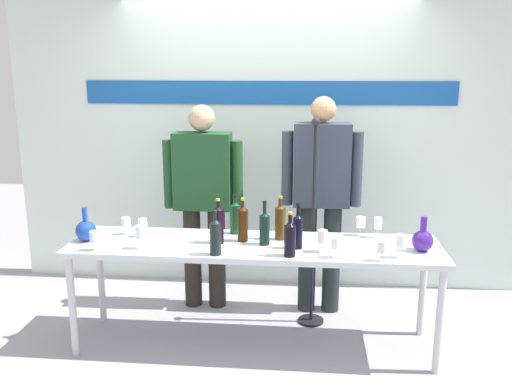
# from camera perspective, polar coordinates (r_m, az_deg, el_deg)

# --- Properties ---
(ground_plane) EXTENTS (10.00, 10.00, 0.00)m
(ground_plane) POSITION_cam_1_polar(r_m,az_deg,el_deg) (4.07, -0.21, -15.68)
(ground_plane) COLOR #9B97A5
(back_wall) EXTENTS (4.57, 0.11, 3.00)m
(back_wall) POSITION_cam_1_polar(r_m,az_deg,el_deg) (4.80, 1.21, 7.65)
(back_wall) COLOR silver
(back_wall) RESTS_ON ground
(display_table) EXTENTS (2.56, 0.63, 0.76)m
(display_table) POSITION_cam_1_polar(r_m,az_deg,el_deg) (3.78, -0.22, -6.31)
(display_table) COLOR silver
(display_table) RESTS_ON ground
(decanter_blue_left) EXTENTS (0.15, 0.15, 0.24)m
(decanter_blue_left) POSITION_cam_1_polar(r_m,az_deg,el_deg) (3.98, -17.47, -3.84)
(decanter_blue_left) COLOR #1A3C9D
(decanter_blue_left) RESTS_ON display_table
(decanter_blue_right) EXTENTS (0.14, 0.14, 0.24)m
(decanter_blue_right) POSITION_cam_1_polar(r_m,az_deg,el_deg) (3.76, 17.13, -4.83)
(decanter_blue_right) COLOR #441E89
(decanter_blue_right) RESTS_ON display_table
(presenter_left) EXTENTS (0.64, 0.22, 1.67)m
(presenter_left) POSITION_cam_1_polar(r_m,az_deg,el_deg) (4.36, -5.57, -0.16)
(presenter_left) COLOR black
(presenter_left) RESTS_ON ground
(presenter_right) EXTENTS (0.63, 0.22, 1.74)m
(presenter_right) POSITION_cam_1_polar(r_m,az_deg,el_deg) (4.28, 6.87, 0.07)
(presenter_right) COLOR #1D2726
(presenter_right) RESTS_ON ground
(wine_bottle_0) EXTENTS (0.07, 0.07, 0.31)m
(wine_bottle_0) POSITION_cam_1_polar(r_m,az_deg,el_deg) (3.78, -1.41, -3.26)
(wine_bottle_0) COLOR #361906
(wine_bottle_0) RESTS_ON display_table
(wine_bottle_1) EXTENTS (0.07, 0.07, 0.30)m
(wine_bottle_1) POSITION_cam_1_polar(r_m,az_deg,el_deg) (3.49, 3.59, -4.82)
(wine_bottle_1) COLOR black
(wine_bottle_1) RESTS_ON display_table
(wine_bottle_2) EXTENTS (0.07, 0.07, 0.31)m
(wine_bottle_2) POSITION_cam_1_polar(r_m,az_deg,el_deg) (3.82, 2.56, -3.04)
(wine_bottle_2) COLOR #472C0E
(wine_bottle_2) RESTS_ON display_table
(wine_bottle_3) EXTENTS (0.07, 0.07, 0.30)m
(wine_bottle_3) POSITION_cam_1_polar(r_m,az_deg,el_deg) (3.52, -4.30, -4.62)
(wine_bottle_3) COLOR black
(wine_bottle_3) RESTS_ON display_table
(wine_bottle_4) EXTENTS (0.07, 0.07, 0.31)m
(wine_bottle_4) POSITION_cam_1_polar(r_m,az_deg,el_deg) (3.71, 0.91, -3.71)
(wine_bottle_4) COLOR black
(wine_bottle_4) RESTS_ON display_table
(wine_bottle_5) EXTENTS (0.07, 0.07, 0.29)m
(wine_bottle_5) POSITION_cam_1_polar(r_m,az_deg,el_deg) (3.96, -2.23, -2.59)
(wine_bottle_5) COLOR #143B1D
(wine_bottle_5) RESTS_ON display_table
(wine_bottle_6) EXTENTS (0.07, 0.07, 0.32)m
(wine_bottle_6) POSITION_cam_1_polar(r_m,az_deg,el_deg) (3.64, 4.42, -4.01)
(wine_bottle_6) COLOR black
(wine_bottle_6) RESTS_ON display_table
(wine_bottle_7) EXTENTS (0.07, 0.07, 0.32)m
(wine_bottle_7) POSITION_cam_1_polar(r_m,az_deg,el_deg) (3.74, -3.98, -3.35)
(wine_bottle_7) COLOR black
(wine_bottle_7) RESTS_ON display_table
(wine_glass_left_0) EXTENTS (0.06, 0.06, 0.13)m
(wine_glass_left_0) POSITION_cam_1_polar(r_m,az_deg,el_deg) (3.96, -11.83, -3.33)
(wine_glass_left_0) COLOR white
(wine_glass_left_0) RESTS_ON display_table
(wine_glass_left_1) EXTENTS (0.07, 0.07, 0.16)m
(wine_glass_left_1) POSITION_cam_1_polar(r_m,az_deg,el_deg) (3.71, -12.07, -4.18)
(wine_glass_left_1) COLOR white
(wine_glass_left_1) RESTS_ON display_table
(wine_glass_left_2) EXTENTS (0.06, 0.06, 0.13)m
(wine_glass_left_2) POSITION_cam_1_polar(r_m,az_deg,el_deg) (4.05, -13.52, -3.14)
(wine_glass_left_2) COLOR white
(wine_glass_left_2) RESTS_ON display_table
(wine_glass_left_3) EXTENTS (0.06, 0.06, 0.13)m
(wine_glass_left_3) POSITION_cam_1_polar(r_m,az_deg,el_deg) (3.76, -16.64, -4.56)
(wine_glass_left_3) COLOR white
(wine_glass_left_3) RESTS_ON display_table
(wine_glass_right_0) EXTENTS (0.07, 0.07, 0.15)m
(wine_glass_right_0) POSITION_cam_1_polar(r_m,az_deg,el_deg) (3.59, 7.00, -4.70)
(wine_glass_right_0) COLOR white
(wine_glass_right_0) RESTS_ON display_table
(wine_glass_right_1) EXTENTS (0.06, 0.06, 0.15)m
(wine_glass_right_1) POSITION_cam_1_polar(r_m,az_deg,el_deg) (3.96, 12.71, -3.28)
(wine_glass_right_1) COLOR white
(wine_glass_right_1) RESTS_ON display_table
(wine_glass_right_2) EXTENTS (0.07, 0.07, 0.13)m
(wine_glass_right_2) POSITION_cam_1_polar(r_m,az_deg,el_deg) (3.50, 13.10, -5.67)
(wine_glass_right_2) COLOR white
(wine_glass_right_2) RESTS_ON display_table
(wine_glass_right_3) EXTENTS (0.07, 0.07, 0.15)m
(wine_glass_right_3) POSITION_cam_1_polar(r_m,az_deg,el_deg) (3.59, 14.98, -5.09)
(wine_glass_right_3) COLOR white
(wine_glass_right_3) RESTS_ON display_table
(wine_glass_right_4) EXTENTS (0.07, 0.07, 0.14)m
(wine_glass_right_4) POSITION_cam_1_polar(r_m,az_deg,el_deg) (3.98, 10.94, -3.17)
(wine_glass_right_4) COLOR white
(wine_glass_right_4) RESTS_ON display_table
(wine_glass_right_5) EXTENTS (0.06, 0.06, 0.13)m
(wine_glass_right_5) POSITION_cam_1_polar(r_m,az_deg,el_deg) (3.50, 8.38, -5.41)
(wine_glass_right_5) COLOR white
(wine_glass_right_5) RESTS_ON display_table
(microphone_stand) EXTENTS (0.20, 0.20, 1.60)m
(microphone_stand) POSITION_cam_1_polar(r_m,az_deg,el_deg) (4.18, 5.95, -6.78)
(microphone_stand) COLOR black
(microphone_stand) RESTS_ON ground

